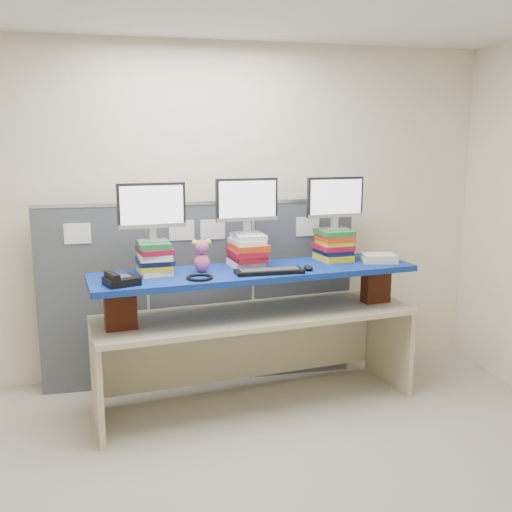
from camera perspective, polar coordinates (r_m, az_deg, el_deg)
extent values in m
cube|color=#F6EACA|center=(2.88, -1.60, -0.32)|extent=(5.00, 4.00, 2.80)
cube|color=#BBB4A3|center=(3.44, -1.46, -23.81)|extent=(5.00, 4.00, 0.01)
cube|color=#444950|center=(4.73, -16.01, -4.34)|extent=(0.85, 0.05, 1.50)
cube|color=#444950|center=(4.74, -5.50, -3.91)|extent=(0.85, 0.05, 1.50)
cube|color=#444950|center=(4.91, 4.61, -3.37)|extent=(0.85, 0.05, 1.50)
cube|color=silver|center=(4.61, -5.67, 5.32)|extent=(2.60, 0.06, 0.03)
cube|color=white|center=(4.60, -17.43, 2.16)|extent=(0.20, 0.00, 0.16)
cube|color=white|center=(4.59, -7.44, 2.56)|extent=(0.20, 0.00, 0.16)
cube|color=white|center=(4.62, -4.34, 2.67)|extent=(0.20, 0.00, 0.16)
cube|color=white|center=(4.79, 5.19, 2.95)|extent=(0.20, 0.00, 0.16)
cube|color=beige|center=(4.31, 0.00, -5.92)|extent=(2.48, 1.03, 0.04)
cube|color=beige|center=(4.21, -15.66, -12.08)|extent=(0.13, 0.65, 0.69)
cube|color=beige|center=(4.94, 13.14, -8.46)|extent=(0.13, 0.65, 0.69)
cube|color=maroon|center=(4.00, -13.41, -5.12)|extent=(0.23, 0.14, 0.29)
cube|color=maroon|center=(4.65, 11.89, -2.79)|extent=(0.23, 0.14, 0.29)
cube|color=navy|center=(4.23, 0.00, -1.62)|extent=(2.47, 0.93, 0.04)
cube|color=white|center=(4.15, -10.10, -1.50)|extent=(0.26, 0.32, 0.03)
cube|color=gold|center=(4.13, -10.12, -1.07)|extent=(0.25, 0.29, 0.03)
cube|color=navy|center=(4.15, -10.06, -0.50)|extent=(0.28, 0.29, 0.04)
cube|color=white|center=(4.12, -10.12, 0.04)|extent=(0.24, 0.31, 0.05)
cube|color=maroon|center=(4.11, -10.11, 0.59)|extent=(0.27, 0.32, 0.04)
cube|color=#1E7237|center=(4.11, -10.24, 1.14)|extent=(0.25, 0.30, 0.04)
cube|color=white|center=(4.32, -1.05, -0.72)|extent=(0.26, 0.30, 0.05)
cube|color=maroon|center=(4.31, -0.86, -0.16)|extent=(0.27, 0.33, 0.04)
cube|color=maroon|center=(4.29, -0.96, 0.37)|extent=(0.27, 0.32, 0.04)
cube|color=#CC4013|center=(4.29, -0.73, 0.95)|extent=(0.29, 0.33, 0.05)
cube|color=white|center=(4.28, -0.92, 1.47)|extent=(0.26, 0.31, 0.03)
cube|color=white|center=(4.28, -0.77, 1.96)|extent=(0.25, 0.29, 0.04)
cube|color=gold|center=(4.60, 7.73, -0.10)|extent=(0.27, 0.32, 0.05)
cube|color=navy|center=(4.60, 7.72, 0.46)|extent=(0.27, 0.31, 0.04)
cube|color=maroon|center=(4.59, 7.69, 0.93)|extent=(0.29, 0.32, 0.04)
cube|color=gold|center=(4.58, 7.78, 1.39)|extent=(0.23, 0.29, 0.03)
cube|color=#CC4013|center=(4.58, 7.85, 1.86)|extent=(0.26, 0.30, 0.04)
cube|color=#1E7237|center=(4.57, 7.82, 2.37)|extent=(0.27, 0.31, 0.04)
cube|color=#ACABB0|center=(4.11, -10.28, 1.51)|extent=(0.23, 0.16, 0.01)
cube|color=#ACABB0|center=(4.10, -10.30, 2.20)|extent=(0.05, 0.04, 0.09)
cube|color=black|center=(4.07, -10.40, 5.00)|extent=(0.48, 0.10, 0.32)
cube|color=white|center=(4.06, -10.39, 4.97)|extent=(0.44, 0.06, 0.28)
cube|color=#ACABB0|center=(4.28, -0.91, 2.31)|extent=(0.23, 0.16, 0.01)
cube|color=#ACABB0|center=(4.27, -0.91, 2.98)|extent=(0.05, 0.04, 0.09)
cube|color=black|center=(4.25, -0.92, 5.66)|extent=(0.48, 0.10, 0.32)
cube|color=white|center=(4.23, -0.86, 5.64)|extent=(0.44, 0.06, 0.28)
cube|color=#ACABB0|center=(4.57, 7.84, 2.71)|extent=(0.23, 0.16, 0.01)
cube|color=#ACABB0|center=(4.56, 7.86, 3.33)|extent=(0.05, 0.04, 0.09)
cube|color=black|center=(4.54, 7.92, 5.84)|extent=(0.48, 0.10, 0.32)
cube|color=white|center=(4.52, 8.01, 5.82)|extent=(0.44, 0.06, 0.28)
cube|color=black|center=(4.09, 1.33, -1.54)|extent=(0.50, 0.18, 0.03)
cube|color=#323335|center=(4.09, 1.33, -1.33)|extent=(0.43, 0.12, 0.00)
ellipsoid|color=black|center=(4.20, 5.24, -1.19)|extent=(0.07, 0.12, 0.04)
cube|color=black|center=(3.85, -13.30, -2.44)|extent=(0.26, 0.25, 0.05)
cube|color=#323335|center=(3.85, -13.31, -2.01)|extent=(0.13, 0.13, 0.01)
cube|color=black|center=(3.82, -14.20, -1.91)|extent=(0.11, 0.19, 0.04)
torus|color=black|center=(3.94, -5.65, -2.14)|extent=(0.25, 0.25, 0.02)
ellipsoid|color=#CF4F8E|center=(4.14, -5.43, -0.69)|extent=(0.12, 0.11, 0.13)
sphere|color=#CF4F8E|center=(4.12, -5.46, 0.92)|extent=(0.11, 0.11, 0.11)
sphere|color=yellow|center=(4.11, -6.12, 1.33)|extent=(0.05, 0.05, 0.05)
sphere|color=yellow|center=(4.12, -4.82, 1.38)|extent=(0.05, 0.05, 0.05)
cube|color=beige|center=(4.59, 12.20, -0.38)|extent=(0.29, 0.25, 0.03)
cube|color=beige|center=(4.59, 12.22, -0.01)|extent=(0.28, 0.24, 0.03)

